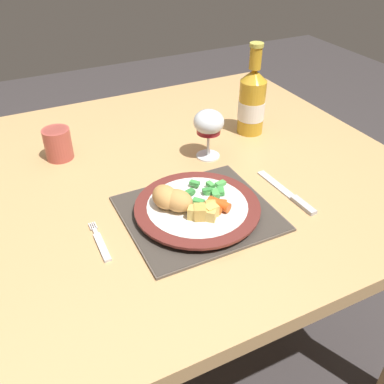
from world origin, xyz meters
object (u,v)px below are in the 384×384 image
(table_knife, at_px, (290,195))
(wine_glass, at_px, (209,124))
(dining_table, at_px, (172,198))
(dinner_plate, at_px, (197,208))
(fork, at_px, (101,244))
(drinking_cup, at_px, (58,143))
(bottle, at_px, (252,101))

(table_knife, xyz_separation_m, wine_glass, (-0.08, 0.24, 0.09))
(dining_table, height_order, dinner_plate, dinner_plate)
(dinner_plate, relative_size, wine_glass, 2.06)
(dining_table, bearing_deg, dinner_plate, -97.21)
(fork, distance_m, drinking_cup, 0.38)
(dining_table, distance_m, drinking_cup, 0.32)
(bottle, relative_size, drinking_cup, 3.11)
(table_knife, bearing_deg, wine_glass, 108.96)
(fork, bearing_deg, bottle, 28.29)
(dinner_plate, distance_m, table_knife, 0.22)
(dinner_plate, distance_m, drinking_cup, 0.43)
(wine_glass, height_order, bottle, bottle)
(wine_glass, bearing_deg, fork, -149.04)
(wine_glass, relative_size, drinking_cup, 1.60)
(dining_table, distance_m, bottle, 0.35)
(dinner_plate, relative_size, table_knife, 1.37)
(fork, distance_m, table_knife, 0.44)
(dining_table, distance_m, table_knife, 0.32)
(wine_glass, xyz_separation_m, bottle, (0.18, 0.07, 0.00))
(table_knife, height_order, bottle, bottle)
(fork, bearing_deg, drinking_cup, 89.57)
(fork, bearing_deg, dinner_plate, 0.41)
(fork, relative_size, drinking_cup, 1.53)
(dining_table, relative_size, drinking_cup, 14.18)
(dining_table, distance_m, fork, 0.32)
(fork, xyz_separation_m, drinking_cup, (0.00, 0.38, 0.04))
(dinner_plate, xyz_separation_m, fork, (-0.21, -0.00, -0.01))
(drinking_cup, bearing_deg, bottle, -9.98)
(dinner_plate, height_order, wine_glass, wine_glass)
(wine_glass, distance_m, drinking_cup, 0.39)
(table_knife, bearing_deg, dinner_plate, 171.29)
(fork, height_order, table_knife, table_knife)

